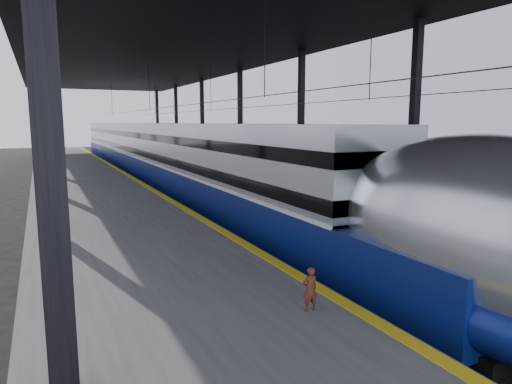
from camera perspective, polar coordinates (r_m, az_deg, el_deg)
ground at (r=13.19m, az=2.92°, el=-11.24°), size 160.00×160.00×0.00m
platform at (r=31.26m, az=-20.70°, el=0.79°), size 6.00×80.00×1.00m
yellow_strip at (r=31.54m, az=-15.68°, el=2.02°), size 0.30×80.00×0.01m
rails at (r=32.91m, az=-6.66°, el=0.93°), size 6.52×80.00×0.16m
canopy at (r=32.21m, az=-11.54°, el=16.78°), size 18.00×75.00×9.47m
tgv_train at (r=34.59m, az=-12.09°, el=4.49°), size 3.09×65.20×4.43m
second_train at (r=44.63m, az=-8.51°, el=5.44°), size 2.91×56.05×4.01m
child at (r=8.73m, az=6.75°, el=-11.95°), size 0.31×0.21×0.85m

